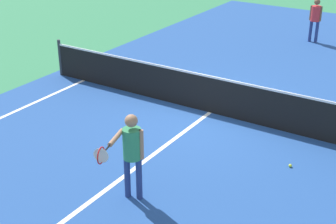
# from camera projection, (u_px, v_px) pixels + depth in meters

# --- Properties ---
(ground_plane) EXTENTS (60.00, 60.00, 0.00)m
(ground_plane) POSITION_uv_depth(u_px,v_px,m) (210.00, 112.00, 12.18)
(ground_plane) COLOR #337F51
(court_surface_inbounds) EXTENTS (10.62, 24.40, 0.00)m
(court_surface_inbounds) POSITION_uv_depth(u_px,v_px,m) (210.00, 112.00, 12.17)
(court_surface_inbounds) COLOR #234C93
(court_surface_inbounds) RESTS_ON ground_plane
(line_center_service) EXTENTS (0.10, 6.40, 0.01)m
(line_center_service) POSITION_uv_depth(u_px,v_px,m) (134.00, 169.00, 9.72)
(line_center_service) COLOR white
(line_center_service) RESTS_ON ground_plane
(net) EXTENTS (10.03, 0.09, 1.07)m
(net) POSITION_uv_depth(u_px,v_px,m) (211.00, 94.00, 11.97)
(net) COLOR #33383D
(net) RESTS_ON ground_plane
(player_near) EXTENTS (0.41, 1.21, 1.63)m
(player_near) POSITION_uv_depth(u_px,v_px,m) (131.00, 148.00, 8.41)
(player_near) COLOR navy
(player_near) RESTS_ON ground_plane
(player_far) EXTENTS (0.42, 0.32, 1.54)m
(player_far) POSITION_uv_depth(u_px,v_px,m) (315.00, 16.00, 17.32)
(player_far) COLOR navy
(player_far) RESTS_ON ground_plane
(tennis_ball_near_net) EXTENTS (0.07, 0.07, 0.07)m
(tennis_ball_near_net) POSITION_uv_depth(u_px,v_px,m) (290.00, 166.00, 9.79)
(tennis_ball_near_net) COLOR #CCE033
(tennis_ball_near_net) RESTS_ON ground_plane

